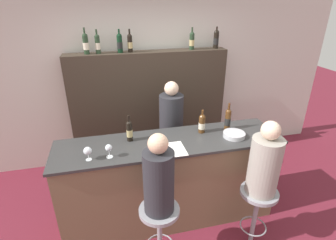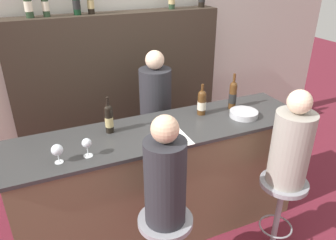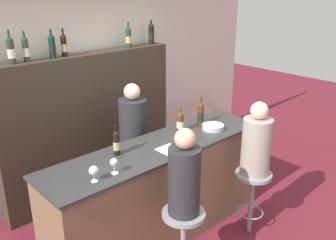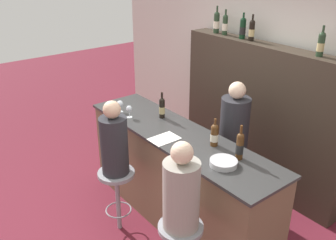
# 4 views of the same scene
# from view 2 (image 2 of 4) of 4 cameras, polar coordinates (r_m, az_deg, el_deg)

# --- Properties ---
(wall_back) EXTENTS (6.40, 0.05, 2.60)m
(wall_back) POSITION_cam_2_polar(r_m,az_deg,el_deg) (4.06, -9.52, 10.68)
(wall_back) COLOR beige
(wall_back) RESTS_ON ground_plane
(bar_counter) EXTENTS (2.55, 0.65, 1.10)m
(bar_counter) POSITION_cam_2_polar(r_m,az_deg,el_deg) (3.03, -0.51, -10.64)
(bar_counter) COLOR brown
(bar_counter) RESTS_ON ground_plane
(back_bar_cabinet) EXTENTS (2.39, 0.28, 1.85)m
(back_bar_cabinet) POSITION_cam_2_polar(r_m,az_deg,el_deg) (3.97, -8.26, 4.69)
(back_bar_cabinet) COLOR #382D23
(back_bar_cabinet) RESTS_ON ground_plane
(wine_bottle_counter_0) EXTENTS (0.07, 0.07, 0.31)m
(wine_bottle_counter_0) POSITION_cam_2_polar(r_m,az_deg,el_deg) (2.67, -10.25, 0.29)
(wine_bottle_counter_0) COLOR black
(wine_bottle_counter_0) RESTS_ON bar_counter
(wine_bottle_counter_1) EXTENTS (0.08, 0.08, 0.29)m
(wine_bottle_counter_1) POSITION_cam_2_polar(r_m,az_deg,el_deg) (2.95, 5.91, 3.10)
(wine_bottle_counter_1) COLOR #4C2D14
(wine_bottle_counter_1) RESTS_ON bar_counter
(wine_bottle_counter_2) EXTENTS (0.07, 0.07, 0.34)m
(wine_bottle_counter_2) POSITION_cam_2_polar(r_m,az_deg,el_deg) (3.11, 11.22, 4.33)
(wine_bottle_counter_2) COLOR #4C2D14
(wine_bottle_counter_2) RESTS_ON bar_counter
(wine_bottle_backbar_0) EXTENTS (0.08, 0.08, 0.35)m
(wine_bottle_backbar_0) POSITION_cam_2_polar(r_m,az_deg,el_deg) (3.59, -23.25, 18.28)
(wine_bottle_backbar_0) COLOR #233823
(wine_bottle_backbar_0) RESTS_ON back_bar_cabinet
(wine_bottle_backbar_1) EXTENTS (0.07, 0.07, 0.32)m
(wine_bottle_backbar_1) POSITION_cam_2_polar(r_m,az_deg,el_deg) (3.60, -20.65, 18.58)
(wine_bottle_backbar_1) COLOR #233823
(wine_bottle_backbar_1) RESTS_ON back_bar_cabinet
(wine_bottle_backbar_2) EXTENTS (0.08, 0.08, 0.32)m
(wine_bottle_backbar_2) POSITION_cam_2_polar(r_m,az_deg,el_deg) (3.63, -15.72, 19.29)
(wine_bottle_backbar_2) COLOR black
(wine_bottle_backbar_2) RESTS_ON back_bar_cabinet
(wine_bottle_backbar_3) EXTENTS (0.07, 0.07, 0.32)m
(wine_bottle_backbar_3) POSITION_cam_2_polar(r_m,az_deg,el_deg) (3.66, -13.38, 19.52)
(wine_bottle_backbar_3) COLOR black
(wine_bottle_backbar_3) RESTS_ON back_bar_cabinet
(wine_glass_0) EXTENTS (0.08, 0.08, 0.14)m
(wine_glass_0) POSITION_cam_2_polar(r_m,az_deg,el_deg) (2.37, -18.74, -5.02)
(wine_glass_0) COLOR silver
(wine_glass_0) RESTS_ON bar_counter
(wine_glass_1) EXTENTS (0.07, 0.07, 0.14)m
(wine_glass_1) POSITION_cam_2_polar(r_m,az_deg,el_deg) (2.39, -13.97, -4.03)
(wine_glass_1) COLOR silver
(wine_glass_1) RESTS_ON bar_counter
(metal_bowl) EXTENTS (0.25, 0.25, 0.05)m
(metal_bowl) POSITION_cam_2_polar(r_m,az_deg,el_deg) (3.01, 13.05, 1.06)
(metal_bowl) COLOR #B7B7BC
(metal_bowl) RESTS_ON bar_counter
(tasting_menu) EXTENTS (0.21, 0.30, 0.00)m
(tasting_menu) POSITION_cam_2_polar(r_m,az_deg,el_deg) (2.59, 1.15, -3.13)
(tasting_menu) COLOR white
(tasting_menu) RESTS_ON bar_counter
(bar_stool_left) EXTENTS (0.39, 0.39, 0.74)m
(bar_stool_left) POSITION_cam_2_polar(r_m,az_deg,el_deg) (2.51, -0.45, -19.40)
(bar_stool_left) COLOR gray
(bar_stool_left) RESTS_ON ground_plane
(guest_seated_left) EXTENTS (0.28, 0.28, 0.80)m
(guest_seated_left) POSITION_cam_2_polar(r_m,az_deg,el_deg) (2.17, -0.50, -9.98)
(guest_seated_left) COLOR #28282D
(guest_seated_left) RESTS_ON bar_stool_left
(bar_stool_right) EXTENTS (0.39, 0.39, 0.74)m
(bar_stool_right) POSITION_cam_2_polar(r_m,az_deg,el_deg) (2.98, 19.12, -12.46)
(bar_stool_right) COLOR gray
(bar_stool_right) RESTS_ON ground_plane
(guest_seated_right) EXTENTS (0.31, 0.31, 0.80)m
(guest_seated_right) POSITION_cam_2_polar(r_m,az_deg,el_deg) (2.71, 20.68, -4.07)
(guest_seated_right) COLOR gray
(guest_seated_right) RESTS_ON bar_stool_right
(bartender) EXTENTS (0.33, 0.33, 1.58)m
(bartender) POSITION_cam_2_polar(r_m,az_deg,el_deg) (3.52, -2.10, -1.50)
(bartender) COLOR #28282D
(bartender) RESTS_ON ground_plane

